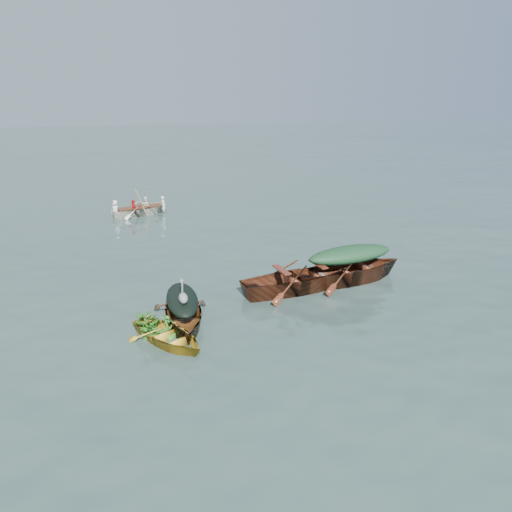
{
  "coord_description": "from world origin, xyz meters",
  "views": [
    {
      "loc": [
        -4.67,
        -11.06,
        5.8
      ],
      "look_at": [
        -0.54,
        3.79,
        0.5
      ],
      "focal_mm": 35.0,
      "sensor_mm": 36.0,
      "label": 1
    }
  ],
  "objects_px": {
    "rowed_boat": "(141,215)",
    "heron": "(184,303)",
    "green_tarp_boat": "(348,282)",
    "open_wooden_boat": "(299,291)",
    "dark_covered_boat": "(183,323)",
    "yellow_dinghy": "(169,343)"
  },
  "relations": [
    {
      "from": "dark_covered_boat",
      "to": "rowed_boat",
      "type": "height_order",
      "value": "dark_covered_boat"
    },
    {
      "from": "rowed_boat",
      "to": "heron",
      "type": "height_order",
      "value": "heron"
    },
    {
      "from": "green_tarp_boat",
      "to": "rowed_boat",
      "type": "distance_m",
      "value": 11.78
    },
    {
      "from": "green_tarp_boat",
      "to": "heron",
      "type": "xyz_separation_m",
      "value": [
        -5.37,
        -2.07,
        0.83
      ]
    },
    {
      "from": "rowed_boat",
      "to": "dark_covered_boat",
      "type": "bearing_deg",
      "value": 166.1
    },
    {
      "from": "yellow_dinghy",
      "to": "green_tarp_boat",
      "type": "distance_m",
      "value": 6.29
    },
    {
      "from": "green_tarp_boat",
      "to": "yellow_dinghy",
      "type": "bearing_deg",
      "value": 104.37
    },
    {
      "from": "rowed_boat",
      "to": "heron",
      "type": "distance_m",
      "value": 12.38
    },
    {
      "from": "green_tarp_boat",
      "to": "rowed_boat",
      "type": "bearing_deg",
      "value": 21.16
    },
    {
      "from": "green_tarp_boat",
      "to": "rowed_boat",
      "type": "relative_size",
      "value": 1.39
    },
    {
      "from": "yellow_dinghy",
      "to": "dark_covered_boat",
      "type": "bearing_deg",
      "value": 31.37
    },
    {
      "from": "yellow_dinghy",
      "to": "rowed_boat",
      "type": "xyz_separation_m",
      "value": [
        0.05,
        12.68,
        0.0
      ]
    },
    {
      "from": "green_tarp_boat",
      "to": "open_wooden_boat",
      "type": "relative_size",
      "value": 1.03
    },
    {
      "from": "heron",
      "to": "green_tarp_boat",
      "type": "bearing_deg",
      "value": -10.96
    },
    {
      "from": "dark_covered_boat",
      "to": "rowed_boat",
      "type": "xyz_separation_m",
      "value": [
        -0.44,
        11.72,
        0.0
      ]
    },
    {
      "from": "open_wooden_boat",
      "to": "rowed_boat",
      "type": "xyz_separation_m",
      "value": [
        -4.05,
        10.52,
        0.0
      ]
    },
    {
      "from": "yellow_dinghy",
      "to": "green_tarp_boat",
      "type": "xyz_separation_m",
      "value": [
        5.81,
        2.4,
        0.0
      ]
    },
    {
      "from": "dark_covered_boat",
      "to": "heron",
      "type": "bearing_deg",
      "value": -91.56
    },
    {
      "from": "heron",
      "to": "open_wooden_boat",
      "type": "bearing_deg",
      "value": -5.5
    },
    {
      "from": "yellow_dinghy",
      "to": "open_wooden_boat",
      "type": "distance_m",
      "value": 4.63
    },
    {
      "from": "yellow_dinghy",
      "to": "rowed_boat",
      "type": "bearing_deg",
      "value": 57.75
    },
    {
      "from": "open_wooden_boat",
      "to": "heron",
      "type": "height_order",
      "value": "heron"
    }
  ]
}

